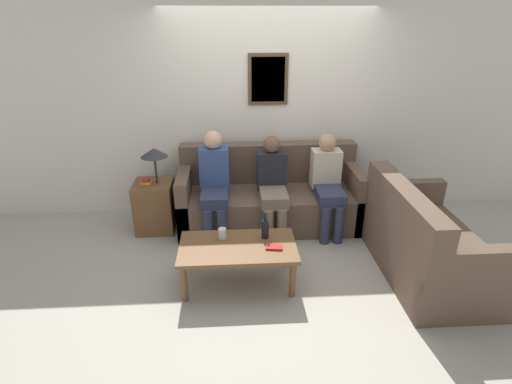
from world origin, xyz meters
name	(u,v)px	position (x,y,z in m)	size (l,w,h in m)	color
ground_plane	(273,242)	(0.00, 0.00, 0.00)	(16.00, 16.00, 0.00)	#ADA899
wall_back	(267,112)	(0.00, 0.97, 1.30)	(9.00, 0.08, 2.60)	silver
couch_main	(270,198)	(0.00, 0.52, 0.33)	(2.19, 0.86, 0.95)	brown
couch_side	(424,245)	(1.42, -0.69, 0.33)	(0.86, 1.53, 0.95)	brown
coffee_table	(238,250)	(-0.42, -0.71, 0.36)	(1.11, 0.62, 0.41)	brown
side_table_with_lamp	(155,202)	(-1.39, 0.43, 0.35)	(0.45, 0.45, 1.03)	brown
wine_bottle	(265,228)	(-0.15, -0.58, 0.52)	(0.07, 0.07, 0.27)	black
drinking_glass	(222,233)	(-0.57, -0.56, 0.47)	(0.08, 0.08, 0.11)	silver
book_stack	(274,247)	(-0.08, -0.78, 0.42)	(0.17, 0.11, 0.02)	red
person_left	(214,181)	(-0.66, 0.32, 0.66)	(0.34, 0.63, 1.21)	#2D334C
person_middle	(273,183)	(0.01, 0.30, 0.62)	(0.34, 0.66, 1.14)	#756651
person_right	(328,180)	(0.66, 0.31, 0.63)	(0.34, 0.66, 1.15)	#2D334C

